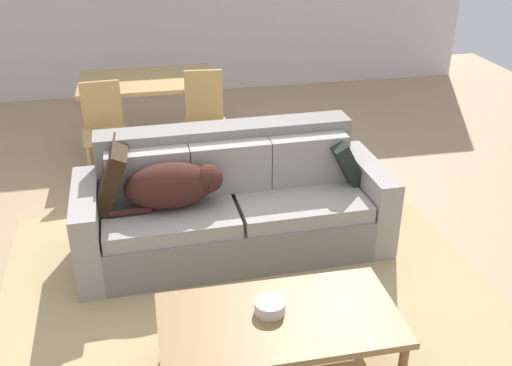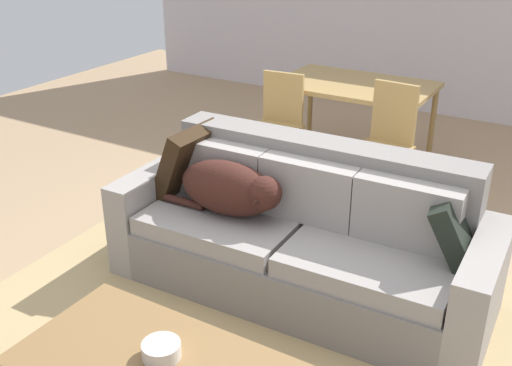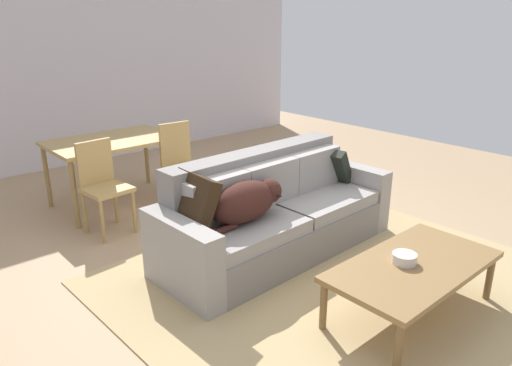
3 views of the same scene
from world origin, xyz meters
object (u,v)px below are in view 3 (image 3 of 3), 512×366
bowl_on_coffee_table (404,258)px  dining_table (112,145)px  dog_on_left_cushion (247,201)px  dining_chair_near_left (103,182)px  coffee_table (413,269)px  throw_pillow_by_right_arm (331,165)px  dining_chair_near_right (180,162)px  couch (274,215)px  throw_pillow_by_left_arm (191,205)px

bowl_on_coffee_table → dining_table: dining_table is taller
dog_on_left_cushion → dining_chair_near_left: 1.63m
bowl_on_coffee_table → dining_table: size_ratio=0.13×
dog_on_left_cushion → dining_chair_near_left: bearing=107.5°
coffee_table → dining_chair_near_left: (-0.98, 2.77, 0.14)m
dining_chair_near_left → dog_on_left_cushion: bearing=-75.7°
throw_pillow_by_right_arm → dining_chair_near_right: 1.66m
couch → dining_chair_near_right: 1.49m
dining_chair_near_left → dining_chair_near_right: 0.94m
dog_on_left_cushion → coffee_table: dog_on_left_cushion is taller
coffee_table → dining_chair_near_left: 2.95m
dining_chair_near_left → throw_pillow_by_left_arm: bearing=-90.7°
throw_pillow_by_left_arm → dining_chair_near_right: size_ratio=0.50×
dining_table → throw_pillow_by_right_arm: bearing=-54.9°
dining_table → dining_chair_near_right: size_ratio=1.43×
dining_table → dining_chair_near_right: dining_chair_near_right is taller
couch → throw_pillow_by_left_arm: (-0.86, 0.02, 0.32)m
throw_pillow_by_right_arm → coffee_table: bearing=-119.8°
dining_chair_near_left → dining_table: bearing=51.5°
dining_table → bowl_on_coffee_table: bearing=-81.2°
throw_pillow_by_left_arm → dining_table: size_ratio=0.35×
bowl_on_coffee_table → dining_chair_near_right: 2.80m
throw_pillow_by_right_arm → coffee_table: size_ratio=0.28×
dog_on_left_cushion → bowl_on_coffee_table: dog_on_left_cushion is taller
dining_chair_near_left → throw_pillow_by_right_arm: bearing=-41.2°
couch → throw_pillow_by_left_arm: 0.91m
throw_pillow_by_left_arm → throw_pillow_by_right_arm: size_ratio=1.28×
throw_pillow_by_right_arm → dining_chair_near_right: bearing=121.7°
dog_on_left_cushion → throw_pillow_by_right_arm: size_ratio=2.18×
dog_on_left_cushion → dining_table: dog_on_left_cushion is taller
throw_pillow_by_left_arm → bowl_on_coffee_table: throw_pillow_by_left_arm is taller
dining_table → dining_chair_near_left: (-0.42, -0.63, -0.17)m
couch → dog_on_left_cushion: size_ratio=2.88×
dining_table → dining_chair_near_left: 0.78m
bowl_on_coffee_table → throw_pillow_by_right_arm: bearing=58.0°
couch → dining_chair_near_left: dining_chair_near_left is taller
coffee_table → dining_table: bearing=99.3°
coffee_table → dining_table: dining_table is taller
dog_on_left_cushion → dining_chair_near_right: (0.41, 1.61, -0.11)m
couch → dog_on_left_cushion: bearing=-164.7°
bowl_on_coffee_table → dining_chair_near_left: size_ratio=0.19×
throw_pillow_by_right_arm → dining_chair_near_left: size_ratio=0.40×
dog_on_left_cushion → couch: bearing=15.3°
dog_on_left_cushion → dining_chair_near_right: size_ratio=0.85×
couch → bowl_on_coffee_table: 1.32m
couch → coffee_table: (0.03, -1.37, 0.02)m
dining_table → dining_chair_near_left: size_ratio=1.48×
dining_table → dog_on_left_cushion: bearing=-87.2°
dog_on_left_cushion → throw_pillow_by_left_arm: (-0.43, 0.15, 0.04)m
dog_on_left_cushion → bowl_on_coffee_table: bearing=-72.5°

